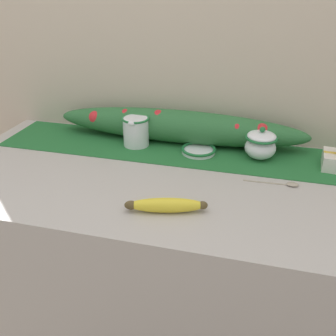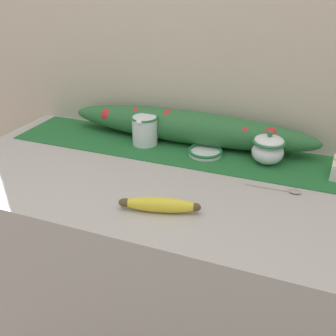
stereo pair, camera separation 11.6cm
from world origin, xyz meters
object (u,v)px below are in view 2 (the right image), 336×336
Objects in this scene: cream_pitcher at (145,129)px; small_dish at (205,152)px; sugar_bowl at (268,149)px; spoon at (291,191)px; banana at (159,205)px.

cream_pitcher is 0.25m from small_dish.
sugar_bowl reaches higher than spoon.
sugar_bowl is (0.46, -0.00, -0.01)m from cream_pitcher.
cream_pitcher is 0.72× the size of spoon.
cream_pitcher is 0.46m from sugar_bowl.
sugar_bowl is 0.22m from small_dish.
sugar_bowl is 0.70× the size of spoon.
banana is at bearing -146.54° from spoon.
banana is 0.41m from spoon.
banana is (-0.24, -0.41, -0.03)m from sugar_bowl.
sugar_bowl is 0.52× the size of banana.
spoon is at bearing 35.35° from banana.
spoon is at bearing -60.85° from sugar_bowl.
sugar_bowl is at bearing 2.91° from small_dish.
sugar_bowl reaches higher than banana.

